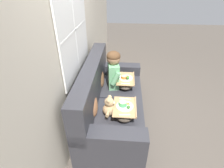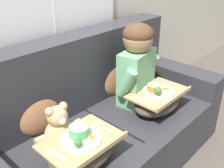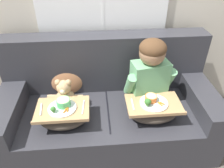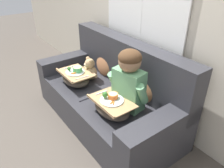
{
  "view_description": "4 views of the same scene",
  "coord_description": "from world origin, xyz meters",
  "px_view_note": "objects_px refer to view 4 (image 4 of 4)",
  "views": [
    {
      "loc": [
        -2.25,
        -0.15,
        2.11
      ],
      "look_at": [
        0.0,
        0.03,
        0.69
      ],
      "focal_mm": 28.0,
      "sensor_mm": 36.0,
      "label": 1
    },
    {
      "loc": [
        -1.13,
        -1.1,
        1.52
      ],
      "look_at": [
        0.07,
        0.01,
        0.7
      ],
      "focal_mm": 42.0,
      "sensor_mm": 36.0,
      "label": 2
    },
    {
      "loc": [
        -0.09,
        -1.56,
        1.78
      ],
      "look_at": [
        0.05,
        0.05,
        0.64
      ],
      "focal_mm": 35.0,
      "sensor_mm": 36.0,
      "label": 3
    },
    {
      "loc": [
        1.83,
        -1.24,
        1.8
      ],
      "look_at": [
        0.1,
        0.04,
        0.56
      ],
      "focal_mm": 35.0,
      "sensor_mm": 36.0,
      "label": 4
    }
  ],
  "objects_px": {
    "throw_pillow_behind_teddy": "(105,62)",
    "couch": "(110,95)",
    "throw_pillow_behind_child": "(145,86)",
    "child_figure": "(129,77)",
    "lap_tray_child": "(112,106)",
    "lap_tray_teddy": "(76,77)",
    "teddy_bear": "(90,70)"
  },
  "relations": [
    {
      "from": "throw_pillow_behind_teddy",
      "to": "couch",
      "type": "bearing_deg",
      "value": -26.16
    },
    {
      "from": "throw_pillow_behind_child",
      "to": "throw_pillow_behind_teddy",
      "type": "xyz_separation_m",
      "value": [
        -0.77,
        0.0,
        0.0
      ]
    },
    {
      "from": "throw_pillow_behind_teddy",
      "to": "child_figure",
      "type": "distance_m",
      "value": 0.82
    },
    {
      "from": "throw_pillow_behind_child",
      "to": "lap_tray_child",
      "type": "bearing_deg",
      "value": -90.16
    },
    {
      "from": "throw_pillow_behind_teddy",
      "to": "child_figure",
      "type": "relative_size",
      "value": 0.58
    },
    {
      "from": "throw_pillow_behind_child",
      "to": "throw_pillow_behind_teddy",
      "type": "bearing_deg",
      "value": 180.0
    },
    {
      "from": "couch",
      "to": "child_figure",
      "type": "distance_m",
      "value": 0.58
    },
    {
      "from": "couch",
      "to": "throw_pillow_behind_child",
      "type": "height_order",
      "value": "couch"
    },
    {
      "from": "lap_tray_teddy",
      "to": "child_figure",
      "type": "bearing_deg",
      "value": 15.48
    },
    {
      "from": "throw_pillow_behind_teddy",
      "to": "lap_tray_teddy",
      "type": "relative_size",
      "value": 0.85
    },
    {
      "from": "child_figure",
      "to": "teddy_bear",
      "type": "distance_m",
      "value": 0.8
    },
    {
      "from": "throw_pillow_behind_child",
      "to": "child_figure",
      "type": "distance_m",
      "value": 0.29
    },
    {
      "from": "teddy_bear",
      "to": "lap_tray_teddy",
      "type": "height_order",
      "value": "teddy_bear"
    },
    {
      "from": "couch",
      "to": "throw_pillow_behind_child",
      "type": "relative_size",
      "value": 5.14
    },
    {
      "from": "child_figure",
      "to": "lap_tray_child",
      "type": "relative_size",
      "value": 1.4
    },
    {
      "from": "couch",
      "to": "lap_tray_teddy",
      "type": "relative_size",
      "value": 4.49
    },
    {
      "from": "couch",
      "to": "lap_tray_child",
      "type": "xyz_separation_m",
      "value": [
        0.38,
        -0.26,
        0.16
      ]
    },
    {
      "from": "teddy_bear",
      "to": "child_figure",
      "type": "bearing_deg",
      "value": 0.22
    },
    {
      "from": "couch",
      "to": "lap_tray_child",
      "type": "height_order",
      "value": "couch"
    },
    {
      "from": "lap_tray_child",
      "to": "lap_tray_teddy",
      "type": "bearing_deg",
      "value": 179.96
    },
    {
      "from": "throw_pillow_behind_child",
      "to": "lap_tray_child",
      "type": "distance_m",
      "value": 0.45
    },
    {
      "from": "couch",
      "to": "teddy_bear",
      "type": "relative_size",
      "value": 6.09
    },
    {
      "from": "couch",
      "to": "throw_pillow_behind_teddy",
      "type": "xyz_separation_m",
      "value": [
        -0.38,
        0.19,
        0.25
      ]
    },
    {
      "from": "couch",
      "to": "teddy_bear",
      "type": "xyz_separation_m",
      "value": [
        -0.38,
        -0.05,
        0.2
      ]
    },
    {
      "from": "teddy_bear",
      "to": "lap_tray_teddy",
      "type": "distance_m",
      "value": 0.21
    },
    {
      "from": "couch",
      "to": "lap_tray_child",
      "type": "bearing_deg",
      "value": -33.84
    },
    {
      "from": "child_figure",
      "to": "teddy_bear",
      "type": "height_order",
      "value": "child_figure"
    },
    {
      "from": "child_figure",
      "to": "couch",
      "type": "bearing_deg",
      "value": 173.55
    },
    {
      "from": "couch",
      "to": "lap_tray_child",
      "type": "relative_size",
      "value": 4.26
    },
    {
      "from": "lap_tray_child",
      "to": "throw_pillow_behind_teddy",
      "type": "bearing_deg",
      "value": 149.85
    },
    {
      "from": "couch",
      "to": "child_figure",
      "type": "relative_size",
      "value": 3.05
    },
    {
      "from": "couch",
      "to": "teddy_bear",
      "type": "height_order",
      "value": "couch"
    }
  ]
}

